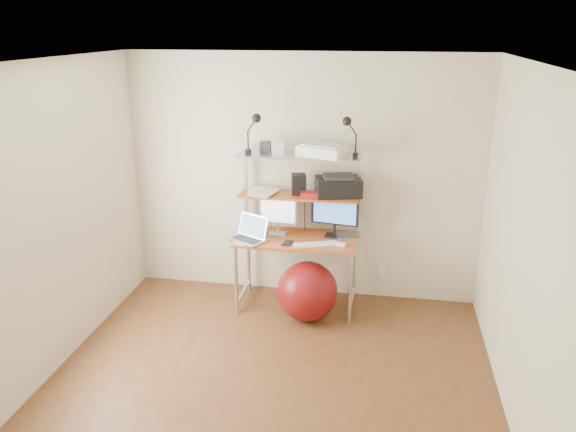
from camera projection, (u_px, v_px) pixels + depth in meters
The scene contains 20 objects.
room at pixel (265, 243), 4.03m from camera, with size 3.60×3.60×3.60m.
computer_desk at pixel (298, 215), 5.53m from camera, with size 1.20×0.60×1.57m.
wall_outlet at pixel (382, 270), 5.86m from camera, with size 0.08×0.01×0.12m, color white.
monitor_silver at pixel (278, 212), 5.58m from camera, with size 0.38×0.14×0.43m.
monitor_black at pixel (335, 213), 5.52m from camera, with size 0.47×0.16×0.48m.
laptop at pixel (250, 234), 5.48m from camera, with size 0.43×0.41×0.30m.
keyboard at pixel (316, 244), 5.36m from camera, with size 0.42×0.12×0.01m, color white.
mouse at pixel (341, 244), 5.34m from camera, with size 0.10×0.06×0.03m, color white.
mac_mini at pixel (348, 236), 5.52m from camera, with size 0.22×0.22×0.04m, color #B9B9BE.
phone at pixel (287, 243), 5.40m from camera, with size 0.08×0.14×0.01m, color black.
printer at pixel (338, 186), 5.46m from camera, with size 0.49×0.39×0.21m.
nas_cube at pixel (299, 184), 5.51m from camera, with size 0.14×0.14×0.20m, color black.
red_box at pixel (309, 195), 5.43m from camera, with size 0.17×0.11×0.05m, color red.
scanner at pixel (322, 150), 5.33m from camera, with size 0.50×0.41×0.11m.
box_white at pixel (278, 148), 5.37m from camera, with size 0.11×0.09×0.13m, color white.
box_grey at pixel (266, 147), 5.47m from camera, with size 0.10×0.10×0.10m, color #2D2E30.
clip_lamp_left at pixel (255, 125), 5.29m from camera, with size 0.16×0.09×0.40m.
clip_lamp_right at pixel (349, 128), 5.16m from camera, with size 0.16×0.09×0.39m.
exercise_ball at pixel (307, 291), 5.42m from camera, with size 0.58×0.58×0.58m, color maroon.
paper_stack at pixel (262, 191), 5.58m from camera, with size 0.35×0.41×0.02m.
Camera 1 is at (0.81, -3.66, 2.75)m, focal length 35.00 mm.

